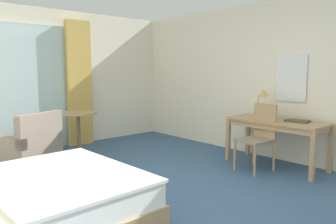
{
  "coord_description": "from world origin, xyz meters",
  "views": [
    {
      "loc": [
        -2.35,
        -2.6,
        1.49
      ],
      "look_at": [
        0.61,
        0.71,
        0.91
      ],
      "focal_mm": 35.27,
      "sensor_mm": 36.0,
      "label": 1
    }
  ],
  "objects_px": {
    "bed": "(18,209)",
    "armchair_by_window": "(27,148)",
    "round_cafe_table": "(78,123)",
    "writing_desk": "(277,126)",
    "desk_chair": "(259,134)",
    "closed_book": "(297,121)",
    "desk_lamp": "(263,96)"
  },
  "relations": [
    {
      "from": "armchair_by_window",
      "to": "writing_desk",
      "type": "bearing_deg",
      "value": -37.91
    },
    {
      "from": "bed",
      "to": "closed_book",
      "type": "height_order",
      "value": "bed"
    },
    {
      "from": "bed",
      "to": "armchair_by_window",
      "type": "distance_m",
      "value": 2.07
    },
    {
      "from": "bed",
      "to": "round_cafe_table",
      "type": "relative_size",
      "value": 2.77
    },
    {
      "from": "desk_chair",
      "to": "desk_lamp",
      "type": "relative_size",
      "value": 2.12
    },
    {
      "from": "desk_chair",
      "to": "armchair_by_window",
      "type": "xyz_separation_m",
      "value": [
        -2.59,
        2.2,
        -0.19
      ]
    },
    {
      "from": "bed",
      "to": "armchair_by_window",
      "type": "xyz_separation_m",
      "value": [
        0.75,
        1.93,
        0.08
      ]
    },
    {
      "from": "writing_desk",
      "to": "desk_lamp",
      "type": "bearing_deg",
      "value": 67.97
    },
    {
      "from": "bed",
      "to": "desk_chair",
      "type": "height_order",
      "value": "bed"
    },
    {
      "from": "writing_desk",
      "to": "armchair_by_window",
      "type": "distance_m",
      "value": 3.73
    },
    {
      "from": "round_cafe_table",
      "to": "bed",
      "type": "bearing_deg",
      "value": -126.94
    },
    {
      "from": "closed_book",
      "to": "writing_desk",
      "type": "bearing_deg",
      "value": 93.94
    },
    {
      "from": "armchair_by_window",
      "to": "closed_book",
      "type": "bearing_deg",
      "value": -40.76
    },
    {
      "from": "closed_book",
      "to": "round_cafe_table",
      "type": "xyz_separation_m",
      "value": [
        -1.98,
        2.99,
        -0.19
      ]
    },
    {
      "from": "closed_book",
      "to": "round_cafe_table",
      "type": "height_order",
      "value": "closed_book"
    },
    {
      "from": "writing_desk",
      "to": "round_cafe_table",
      "type": "distance_m",
      "value": 3.31
    },
    {
      "from": "bed",
      "to": "desk_lamp",
      "type": "height_order",
      "value": "desk_lamp"
    },
    {
      "from": "writing_desk",
      "to": "closed_book",
      "type": "relative_size",
      "value": 4.53
    },
    {
      "from": "bed",
      "to": "armchair_by_window",
      "type": "height_order",
      "value": "bed"
    },
    {
      "from": "bed",
      "to": "closed_book",
      "type": "distance_m",
      "value": 3.82
    },
    {
      "from": "closed_book",
      "to": "armchair_by_window",
      "type": "height_order",
      "value": "armchair_by_window"
    },
    {
      "from": "desk_lamp",
      "to": "round_cafe_table",
      "type": "xyz_separation_m",
      "value": [
        -2.07,
        2.34,
        -0.52
      ]
    },
    {
      "from": "bed",
      "to": "round_cafe_table",
      "type": "height_order",
      "value": "bed"
    },
    {
      "from": "bed",
      "to": "desk_chair",
      "type": "distance_m",
      "value": 3.36
    },
    {
      "from": "desk_chair",
      "to": "round_cafe_table",
      "type": "bearing_deg",
      "value": 121.12
    },
    {
      "from": "round_cafe_table",
      "to": "writing_desk",
      "type": "bearing_deg",
      "value": -54.49
    },
    {
      "from": "writing_desk",
      "to": "desk_lamp",
      "type": "relative_size",
      "value": 3.16
    },
    {
      "from": "bed",
      "to": "desk_lamp",
      "type": "relative_size",
      "value": 4.48
    },
    {
      "from": "desk_chair",
      "to": "closed_book",
      "type": "relative_size",
      "value": 3.04
    },
    {
      "from": "writing_desk",
      "to": "desk_chair",
      "type": "bearing_deg",
      "value": 166.55
    },
    {
      "from": "desk_chair",
      "to": "closed_book",
      "type": "distance_m",
      "value": 0.59
    },
    {
      "from": "closed_book",
      "to": "round_cafe_table",
      "type": "bearing_deg",
      "value": 116.47
    }
  ]
}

